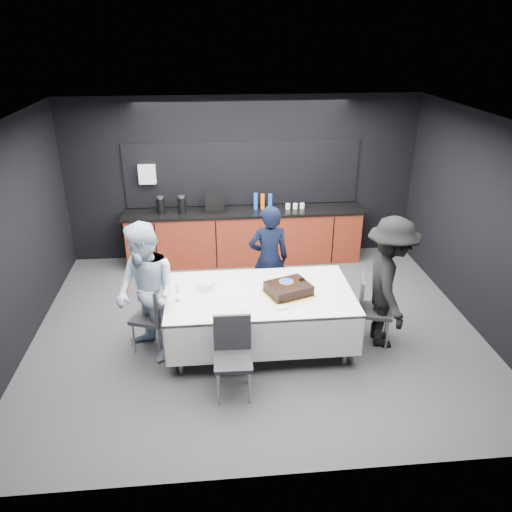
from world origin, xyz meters
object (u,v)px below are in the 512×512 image
Objects in this scene: plate_stack at (206,286)px; person_right at (389,283)px; person_left at (146,293)px; party_table at (260,302)px; chair_left at (156,312)px; cake_assembly at (288,289)px; person_center at (269,259)px; chair_near at (233,350)px; champagne_flute at (177,289)px; chair_right at (369,304)px.

plate_stack is 0.12× the size of person_right.
person_left is at bearing 97.41° from person_right.
party_table is 1.32m from chair_left.
party_table is 0.41m from cake_assembly.
cake_assembly is at bearing 91.87° from person_center.
chair_near is 1.31m from person_left.
party_table is at bearing 6.01° from champagne_flute.
cake_assembly reaches higher than party_table.
chair_left is at bearing 115.76° from person_left.
chair_left is 0.58× the size of person_center.
party_table is at bearing 170.74° from cake_assembly.
champagne_flute is (-1.37, -0.05, 0.09)m from cake_assembly.
chair_right is (1.42, -0.02, -0.11)m from party_table.
chair_near is at bearing -114.59° from party_table.
champagne_flute is at bearing -173.99° from party_table.
person_right reaches higher than champagne_flute.
cake_assembly is 0.72× the size of chair_right.
person_center is 1.88m from person_left.
person_right reaches higher than chair_near.
person_right is (1.62, -0.08, 0.23)m from party_table.
party_table is 1.45× the size of person_center.
person_center is at bearing 70.87° from chair_near.
champagne_flute is at bearing 98.08° from person_right.
chair_right is at bearing -0.61° from party_table.
cake_assembly is 2.95× the size of champagne_flute.
cake_assembly is at bearing 46.93° from chair_near.
cake_assembly is 3.21× the size of plate_stack.
champagne_flute is 0.24× the size of chair_left.
plate_stack is at bearing 91.80° from person_right.
person_right is (1.40, -0.98, 0.07)m from person_center.
chair_left is at bearing 178.51° from chair_right.
champagne_flute is 0.24× the size of chair_near.
champagne_flute is at bearing 130.27° from chair_near.
person_right is at bearing -16.86° from chair_right.
champagne_flute is at bearing 33.44° from person_center.
party_table is at bearing 70.46° from person_center.
party_table is at bearing -2.44° from chair_left.
person_center reaches higher than plate_stack.
party_table is 2.51× the size of chair_right.
chair_near is (-0.74, -0.79, -0.31)m from cake_assembly.
person_center is (1.24, 1.01, -0.14)m from champagne_flute.
champagne_flute is at bearing -177.92° from cake_assembly.
champagne_flute is 0.13× the size of person_left.
champagne_flute is 0.13× the size of person_right.
chair_near is 0.52× the size of person_left.
person_right reaches higher than person_center.
party_table is at bearing 94.73° from person_right.
cake_assembly is 0.97m from person_center.
chair_right is (2.44, 0.09, -0.40)m from champagne_flute.
person_left is at bearing -118.33° from chair_left.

